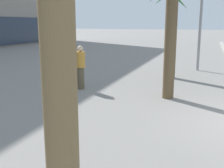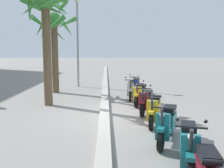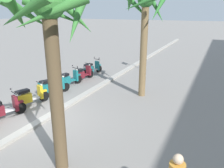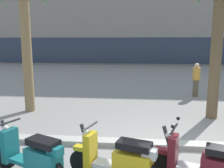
% 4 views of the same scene
% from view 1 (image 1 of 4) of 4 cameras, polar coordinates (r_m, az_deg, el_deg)
% --- Properties ---
extents(pedestrian_by_palm_tree, '(0.34, 0.34, 1.60)m').
position_cam_1_polar(pedestrian_by_palm_tree, '(10.28, -6.44, 3.57)').
color(pedestrian_by_palm_tree, brown).
rests_on(pedestrian_by_palm_tree, ground).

